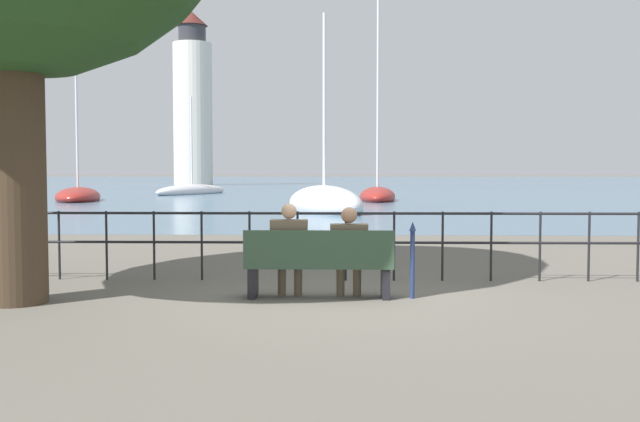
% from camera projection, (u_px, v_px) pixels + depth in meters
% --- Properties ---
extents(ground_plane, '(1000.00, 1000.00, 0.00)m').
position_uv_depth(ground_plane, '(319.00, 298.00, 9.32)').
color(ground_plane, '#605B51').
extents(harbor_water, '(600.00, 300.00, 0.01)m').
position_uv_depth(harbor_water, '(337.00, 180.00, 168.41)').
color(harbor_water, slate).
rests_on(harbor_water, ground_plane).
extents(park_bench, '(1.93, 0.45, 0.90)m').
position_uv_depth(park_bench, '(319.00, 265.00, 9.23)').
color(park_bench, '#334C38').
rests_on(park_bench, ground_plane).
extents(seated_person_left, '(0.48, 0.35, 1.23)m').
position_uv_depth(seated_person_left, '(289.00, 246.00, 9.31)').
color(seated_person_left, brown).
rests_on(seated_person_left, ground_plane).
extents(seated_person_right, '(0.49, 0.35, 1.19)m').
position_uv_depth(seated_person_right, '(349.00, 248.00, 9.29)').
color(seated_person_right, brown).
rests_on(seated_person_right, ground_plane).
extents(promenade_railing, '(15.39, 0.04, 1.05)m').
position_uv_depth(promenade_railing, '(322.00, 235.00, 10.79)').
color(promenade_railing, black).
rests_on(promenade_railing, ground_plane).
extents(closed_umbrella, '(0.09, 0.09, 1.00)m').
position_uv_depth(closed_umbrella, '(412.00, 256.00, 9.23)').
color(closed_umbrella, navy).
rests_on(closed_umbrella, ground_plane).
extents(sailboat_0, '(4.93, 8.79, 7.74)m').
position_uv_depth(sailboat_0, '(192.00, 191.00, 54.35)').
color(sailboat_0, silver).
rests_on(sailboat_0, ground_plane).
extents(sailboat_1, '(4.39, 6.25, 8.62)m').
position_uv_depth(sailboat_1, '(324.00, 204.00, 29.38)').
color(sailboat_1, silver).
rests_on(sailboat_1, ground_plane).
extents(sailboat_3, '(4.22, 7.45, 12.02)m').
position_uv_depth(sailboat_3, '(78.00, 196.00, 41.71)').
color(sailboat_3, maroon).
rests_on(sailboat_3, ground_plane).
extents(sailboat_4, '(2.42, 6.64, 12.33)m').
position_uv_depth(sailboat_4, '(377.00, 195.00, 41.94)').
color(sailboat_4, maroon).
rests_on(sailboat_4, ground_plane).
extents(harbor_lighthouse, '(5.17, 5.17, 23.05)m').
position_uv_depth(harbor_lighthouse, '(193.00, 105.00, 95.33)').
color(harbor_lighthouse, silver).
rests_on(harbor_lighthouse, ground_plane).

